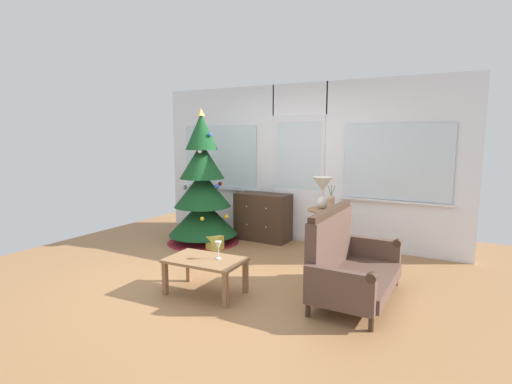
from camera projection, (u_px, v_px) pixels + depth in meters
ground_plane at (231, 278)px, 4.81m from camera, size 6.76×6.76×0.00m
back_wall_with_door at (299, 163)px, 6.43m from camera, size 5.20×0.14×2.55m
christmas_tree at (203, 195)px, 6.34m from camera, size 1.17×1.17×2.15m
dresser_cabinet at (263, 217)px, 6.55m from camera, size 0.91×0.46×0.78m
settee_sofa at (347, 264)px, 4.20m from camera, size 0.72×1.37×0.96m
side_table at (325, 224)px, 5.45m from camera, size 0.50×0.48×0.72m
table_lamp at (323, 188)px, 5.44m from camera, size 0.28×0.28×0.44m
flower_vase at (331, 202)px, 5.30m from camera, size 0.11×0.10×0.35m
coffee_table at (205, 264)px, 4.32m from camera, size 0.87×0.56×0.39m
wine_glass at (218, 246)px, 4.29m from camera, size 0.08×0.08×0.20m
gift_box at (215, 243)px, 6.01m from camera, size 0.21×0.19×0.21m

